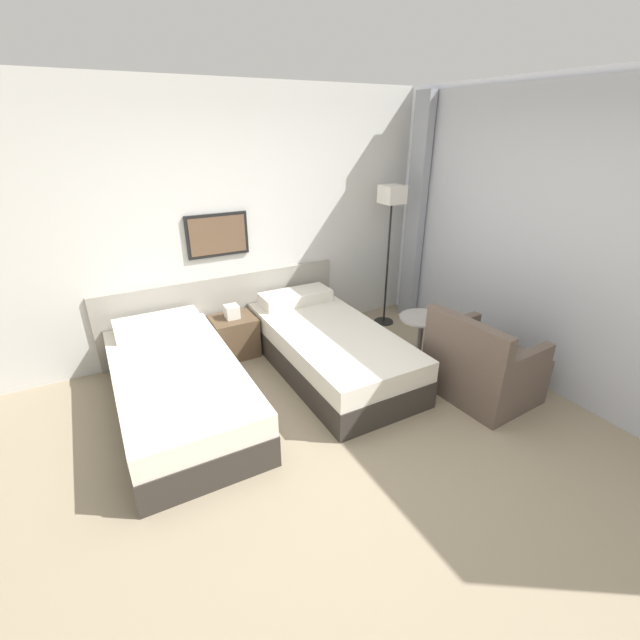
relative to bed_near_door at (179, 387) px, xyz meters
The scene contains 9 objects.
ground_plane 1.60m from the bed_near_door, 51.42° to the right, with size 16.00×16.00×0.00m, color gray.
wall_headboard 1.79m from the bed_near_door, 47.56° to the left, with size 10.00×0.10×2.70m.
wall_window 3.59m from the bed_near_door, 21.30° to the right, with size 0.21×4.78×2.70m.
bed_near_door is the anchor object (origin of this frame).
bed_near_window 1.49m from the bed_near_door, ahead, with size 0.99×2.03×0.59m.
nightstand 1.06m from the bed_near_door, 45.45° to the left, with size 0.46×0.40×0.57m.
floor_lamp 2.99m from the bed_near_door, 13.63° to the left, with size 0.24×0.24×1.68m.
side_table 2.36m from the bed_near_door, ahead, with size 0.45×0.45×0.56m.
armchair 2.71m from the bed_near_door, 23.30° to the right, with size 0.79×0.90×0.83m.
Camera 1 is at (-1.41, -2.07, 2.30)m, focal length 24.00 mm.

